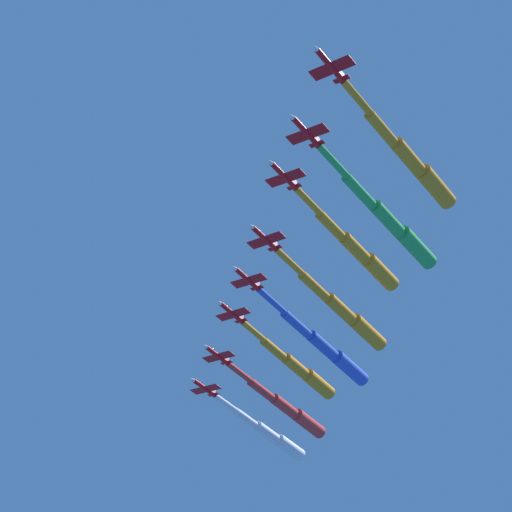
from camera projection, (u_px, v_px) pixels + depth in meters
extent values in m
cylinder|color=red|center=(331.00, 66.00, 191.58)|extent=(6.75, 7.66, 1.22)
cone|color=white|center=(315.00, 48.00, 188.36)|extent=(1.73, 1.74, 1.16)
cylinder|color=black|center=(344.00, 83.00, 194.61)|extent=(1.09, 1.05, 0.92)
ellipsoid|color=black|center=(325.00, 57.00, 190.58)|extent=(1.87, 1.99, 0.77)
cube|color=red|center=(332.00, 68.00, 191.89)|extent=(8.12, 7.46, 1.14)
cube|color=white|center=(351.00, 60.00, 189.94)|extent=(2.03, 2.21, 0.18)
cube|color=white|center=(314.00, 75.00, 193.92)|extent=(2.03, 2.21, 0.18)
cube|color=red|center=(342.00, 79.00, 193.99)|extent=(3.14, 2.90, 0.48)
cube|color=white|center=(342.00, 75.00, 194.53)|extent=(1.17, 1.29, 1.90)
cylinder|color=orange|center=(359.00, 100.00, 197.86)|extent=(8.34, 9.44, 1.56)
cylinder|color=orange|center=(384.00, 131.00, 204.15)|extent=(8.93, 9.95, 2.34)
cylinder|color=orange|center=(410.00, 160.00, 210.06)|extent=(9.53, 10.45, 3.11)
cylinder|color=orange|center=(436.00, 187.00, 215.96)|extent=(10.12, 10.95, 3.89)
cylinder|color=red|center=(306.00, 132.00, 203.23)|extent=(6.76, 7.68, 1.24)
cone|color=white|center=(291.00, 116.00, 200.01)|extent=(1.74, 1.76, 1.18)
cylinder|color=black|center=(320.00, 147.00, 206.25)|extent=(1.10, 1.06, 0.93)
ellipsoid|color=black|center=(301.00, 124.00, 202.23)|extent=(1.87, 2.00, 0.78)
cube|color=red|center=(308.00, 134.00, 203.54)|extent=(8.11, 7.44, 1.32)
cube|color=white|center=(325.00, 127.00, 201.54)|extent=(2.02, 2.21, 0.20)
cube|color=white|center=(291.00, 140.00, 205.62)|extent=(2.02, 2.21, 0.20)
cube|color=red|center=(317.00, 144.00, 205.63)|extent=(3.14, 2.89, 0.55)
cube|color=white|center=(317.00, 140.00, 206.16)|extent=(1.20, 1.32, 1.90)
cylinder|color=green|center=(335.00, 164.00, 209.80)|extent=(9.03, 10.29, 1.58)
cylinder|color=green|center=(362.00, 194.00, 216.67)|extent=(9.64, 10.80, 2.37)
cylinder|color=green|center=(390.00, 222.00, 223.16)|extent=(10.24, 11.31, 3.17)
cylinder|color=green|center=(416.00, 248.00, 229.64)|extent=(10.85, 11.82, 3.96)
cylinder|color=red|center=(284.00, 176.00, 217.46)|extent=(6.81, 7.63, 1.23)
cone|color=white|center=(270.00, 162.00, 214.22)|extent=(1.74, 1.75, 1.17)
cylinder|color=black|center=(297.00, 189.00, 220.50)|extent=(1.09, 1.06, 0.93)
ellipsoid|color=black|center=(279.00, 169.00, 216.45)|extent=(1.88, 1.99, 0.77)
cube|color=red|center=(286.00, 178.00, 217.77)|extent=(8.09, 7.49, 1.23)
cube|color=white|center=(302.00, 172.00, 215.82)|extent=(2.04, 2.20, 0.19)
cube|color=white|center=(270.00, 183.00, 219.81)|extent=(2.04, 2.20, 0.19)
cube|color=red|center=(294.00, 187.00, 219.88)|extent=(3.13, 2.91, 0.51)
cube|color=white|center=(295.00, 183.00, 220.41)|extent=(1.19, 1.30, 1.90)
cylinder|color=orange|center=(310.00, 203.00, 223.72)|extent=(8.28, 9.27, 1.57)
cylinder|color=orange|center=(333.00, 228.00, 229.93)|extent=(8.88, 9.78, 2.35)
cylinder|color=orange|center=(357.00, 251.00, 235.78)|extent=(9.47, 10.29, 3.14)
cylinder|color=orange|center=(380.00, 272.00, 241.60)|extent=(10.07, 10.80, 3.92)
cylinder|color=red|center=(265.00, 239.00, 227.49)|extent=(6.77, 7.62, 1.20)
cone|color=white|center=(251.00, 226.00, 224.26)|extent=(1.71, 1.73, 1.14)
cylinder|color=black|center=(278.00, 251.00, 230.53)|extent=(1.08, 1.04, 0.90)
ellipsoid|color=black|center=(260.00, 232.00, 226.50)|extent=(1.86, 1.98, 0.75)
cube|color=red|center=(266.00, 240.00, 227.81)|extent=(8.11, 7.50, 0.98)
cube|color=white|center=(282.00, 235.00, 225.91)|extent=(2.03, 2.21, 0.17)
cube|color=white|center=(251.00, 245.00, 229.78)|extent=(2.03, 2.21, 0.17)
cube|color=red|center=(275.00, 248.00, 229.91)|extent=(3.14, 2.91, 0.42)
cube|color=white|center=(275.00, 245.00, 230.46)|extent=(1.15, 1.26, 1.90)
cylinder|color=orange|center=(292.00, 264.00, 234.09)|extent=(9.03, 10.18, 1.53)
cylinder|color=orange|center=(317.00, 289.00, 240.96)|extent=(9.62, 10.68, 2.30)
cylinder|color=orange|center=(343.00, 311.00, 247.48)|extent=(10.20, 11.18, 3.07)
cylinder|color=orange|center=(367.00, 332.00, 253.99)|extent=(10.78, 11.68, 3.83)
cylinder|color=red|center=(248.00, 279.00, 240.42)|extent=(6.82, 7.60, 1.23)
cone|color=white|center=(234.00, 268.00, 237.17)|extent=(1.73, 1.75, 1.17)
cylinder|color=black|center=(260.00, 290.00, 243.47)|extent=(1.09, 1.06, 0.92)
ellipsoid|color=black|center=(243.00, 273.00, 239.41)|extent=(1.88, 1.98, 0.77)
cube|color=red|center=(249.00, 281.00, 240.73)|extent=(8.08, 7.51, 1.17)
cube|color=white|center=(263.00, 276.00, 238.80)|extent=(2.04, 2.20, 0.18)
cube|color=white|center=(235.00, 285.00, 242.74)|extent=(2.04, 2.20, 0.18)
cube|color=red|center=(257.00, 288.00, 242.84)|extent=(3.13, 2.92, 0.49)
cube|color=white|center=(258.00, 284.00, 243.39)|extent=(1.18, 1.29, 1.90)
cylinder|color=blue|center=(274.00, 303.00, 247.21)|extent=(9.51, 10.63, 1.56)
cylinder|color=blue|center=(299.00, 326.00, 254.47)|extent=(10.10, 11.14, 2.34)
cylinder|color=blue|center=(325.00, 348.00, 261.36)|extent=(10.69, 11.66, 3.12)
cylinder|color=blue|center=(350.00, 368.00, 268.24)|extent=(11.28, 12.17, 3.90)
cylinder|color=red|center=(232.00, 313.00, 253.87)|extent=(6.83, 7.59, 1.22)
cone|color=white|center=(219.00, 302.00, 250.62)|extent=(1.73, 1.74, 1.16)
cylinder|color=black|center=(243.00, 323.00, 256.92)|extent=(1.08, 1.05, 0.91)
ellipsoid|color=black|center=(227.00, 307.00, 252.86)|extent=(1.88, 1.98, 0.76)
cube|color=red|center=(233.00, 314.00, 254.18)|extent=(8.08, 7.53, 1.11)
cube|color=white|center=(247.00, 310.00, 252.27)|extent=(2.04, 2.20, 0.18)
cube|color=white|center=(220.00, 318.00, 256.17)|extent=(2.04, 2.20, 0.18)
cube|color=red|center=(241.00, 321.00, 256.30)|extent=(3.13, 2.92, 0.47)
cube|color=white|center=(242.00, 317.00, 256.84)|extent=(1.17, 1.28, 1.90)
cylinder|color=orange|center=(255.00, 333.00, 260.12)|extent=(8.23, 9.13, 1.55)
cylinder|color=orange|center=(276.00, 351.00, 266.28)|extent=(8.81, 9.64, 2.33)
cylinder|color=orange|center=(297.00, 368.00, 272.09)|extent=(9.40, 10.15, 3.10)
cylinder|color=orange|center=(319.00, 384.00, 277.87)|extent=(9.98, 10.66, 3.88)
cylinder|color=red|center=(218.00, 356.00, 265.02)|extent=(6.76, 7.67, 1.24)
cone|color=white|center=(205.00, 346.00, 261.81)|extent=(1.74, 1.75, 1.18)
cylinder|color=black|center=(229.00, 364.00, 268.05)|extent=(1.10, 1.06, 0.93)
ellipsoid|color=black|center=(213.00, 350.00, 264.03)|extent=(1.87, 2.00, 0.78)
cube|color=red|center=(219.00, 357.00, 265.34)|extent=(8.11, 7.45, 1.28)
cube|color=white|center=(231.00, 353.00, 263.35)|extent=(2.03, 2.21, 0.19)
cube|color=white|center=(206.00, 360.00, 267.41)|extent=(2.03, 2.21, 0.19)
cube|color=red|center=(227.00, 363.00, 267.43)|extent=(3.14, 2.90, 0.53)
cube|color=white|center=(227.00, 359.00, 267.97)|extent=(1.19, 1.31, 1.90)
cylinder|color=red|center=(241.00, 374.00, 271.44)|extent=(8.66, 9.84, 1.58)
cylinder|color=red|center=(263.00, 392.00, 277.99)|extent=(9.27, 10.35, 2.37)
cylinder|color=red|center=(286.00, 408.00, 284.17)|extent=(9.87, 10.86, 3.15)
cylinder|color=red|center=(309.00, 424.00, 290.34)|extent=(10.47, 11.37, 3.94)
cylinder|color=red|center=(205.00, 388.00, 277.42)|extent=(6.73, 7.70, 1.24)
cone|color=white|center=(192.00, 379.00, 274.21)|extent=(1.74, 1.76, 1.18)
cylinder|color=black|center=(216.00, 396.00, 280.43)|extent=(1.10, 1.06, 0.93)
ellipsoid|color=black|center=(200.00, 383.00, 276.42)|extent=(1.87, 2.00, 0.78)
cube|color=red|center=(206.00, 389.00, 277.73)|extent=(8.12, 7.42, 1.32)
cube|color=white|center=(218.00, 386.00, 275.72)|extent=(2.02, 2.22, 0.20)
cube|color=white|center=(194.00, 392.00, 279.82)|extent=(2.02, 2.22, 0.20)
cube|color=red|center=(213.00, 395.00, 279.82)|extent=(3.15, 2.89, 0.55)
cube|color=white|center=(214.00, 391.00, 280.35)|extent=(1.19, 1.32, 1.90)
cylinder|color=white|center=(227.00, 404.00, 283.62)|extent=(8.19, 9.34, 1.58)
cylinder|color=white|center=(247.00, 420.00, 289.78)|extent=(8.79, 9.85, 2.37)
cylinder|color=white|center=(269.00, 434.00, 295.55)|extent=(9.40, 10.36, 3.16)
cylinder|color=white|center=(289.00, 447.00, 301.31)|extent=(10.01, 10.87, 3.96)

